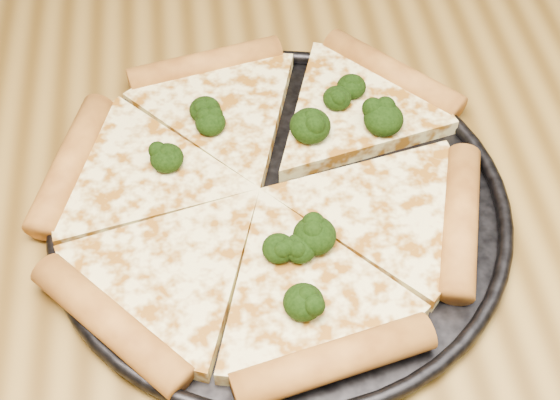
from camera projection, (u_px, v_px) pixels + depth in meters
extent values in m
cube|color=olive|center=(291.00, 196.00, 0.68)|extent=(1.20, 0.90, 0.04)
cylinder|color=black|center=(280.00, 210.00, 0.64)|extent=(0.36, 0.36, 0.01)
torus|color=black|center=(280.00, 205.00, 0.63)|extent=(0.38, 0.38, 0.01)
cylinder|color=#C88132|center=(393.00, 74.00, 0.72)|extent=(0.12, 0.13, 0.03)
cylinder|color=#C88132|center=(206.00, 65.00, 0.73)|extent=(0.15, 0.06, 0.03)
cylinder|color=#C88132|center=(71.00, 163.00, 0.65)|extent=(0.07, 0.15, 0.03)
cylinder|color=#C88132|center=(110.00, 323.00, 0.56)|extent=(0.12, 0.13, 0.03)
cylinder|color=#C88132|center=(334.00, 361.00, 0.54)|extent=(0.15, 0.06, 0.03)
cylinder|color=#C88132|center=(460.00, 220.00, 0.61)|extent=(0.07, 0.15, 0.03)
ellipsoid|color=black|center=(351.00, 87.00, 0.69)|extent=(0.03, 0.03, 0.02)
ellipsoid|color=black|center=(167.00, 158.00, 0.64)|extent=(0.03, 0.03, 0.02)
ellipsoid|color=black|center=(300.00, 248.00, 0.58)|extent=(0.03, 0.03, 0.02)
ellipsoid|color=black|center=(310.00, 126.00, 0.66)|extent=(0.04, 0.04, 0.03)
ellipsoid|color=black|center=(315.00, 236.00, 0.59)|extent=(0.03, 0.03, 0.02)
ellipsoid|color=black|center=(384.00, 119.00, 0.67)|extent=(0.03, 0.03, 0.03)
ellipsoid|color=black|center=(210.00, 122.00, 0.67)|extent=(0.03, 0.03, 0.02)
ellipsoid|color=black|center=(303.00, 302.00, 0.55)|extent=(0.03, 0.03, 0.02)
ellipsoid|color=black|center=(337.00, 98.00, 0.69)|extent=(0.03, 0.03, 0.02)
ellipsoid|color=black|center=(205.00, 110.00, 0.68)|extent=(0.03, 0.03, 0.02)
ellipsoid|color=black|center=(279.00, 248.00, 0.58)|extent=(0.03, 0.03, 0.02)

